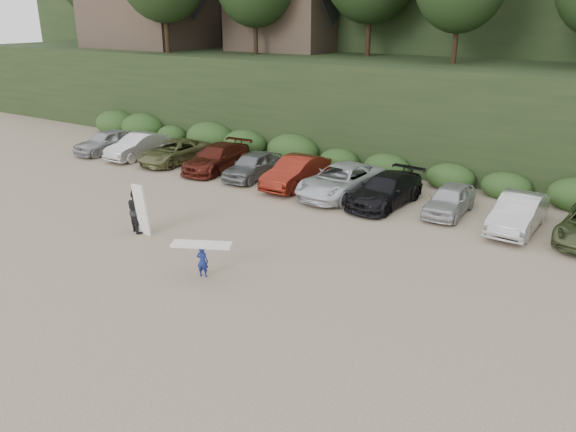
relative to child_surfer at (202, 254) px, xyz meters
The scene contains 4 objects.
ground 1.51m from the child_surfer, 128.22° to the left, with size 120.00×120.00×0.00m, color tan.
parked_cars 11.16m from the child_surfer, 97.76° to the left, with size 33.96×5.89×1.61m.
child_surfer is the anchor object (origin of this frame).
adult_surfer 5.51m from the child_surfer, 161.04° to the left, with size 1.41×1.02×2.26m.
Camera 1 is at (13.25, -14.55, 8.99)m, focal length 35.00 mm.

